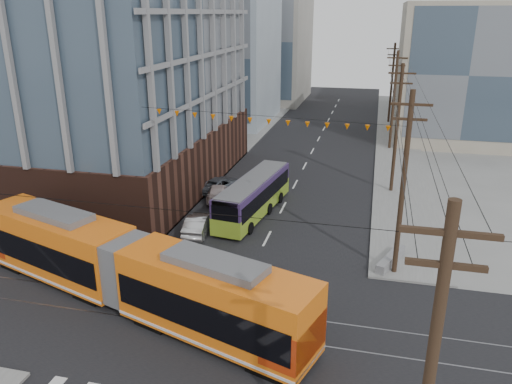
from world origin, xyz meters
TOP-DOWN VIEW (x-y plane):
  - ground at (0.00, 0.00)m, footprint 160.00×160.00m
  - office_building at (-22.00, 23.00)m, footprint 30.00×25.00m
  - bg_bldg_nw_near at (-17.00, 52.00)m, footprint 18.00×16.00m
  - bg_bldg_ne_near at (16.00, 48.00)m, footprint 14.00×14.00m
  - bg_bldg_nw_far at (-14.00, 72.00)m, footprint 16.00×18.00m
  - bg_bldg_ne_far at (18.00, 68.00)m, footprint 16.00×16.00m
  - utility_pole_far at (8.50, 56.00)m, footprint 0.30×0.30m
  - streetcar at (-5.31, 4.17)m, footprint 21.21×9.54m
  - city_bus at (-1.99, 18.15)m, footprint 3.71×10.83m
  - parked_car_silver at (-4.94, 13.78)m, footprint 1.90×4.34m
  - parked_car_white at (-5.63, 20.59)m, footprint 2.82×4.72m
  - parked_car_grey at (-6.04, 22.51)m, footprint 3.59×5.12m
  - jersey_barrier at (8.30, 11.98)m, footprint 2.09×3.64m

SIDE VIEW (x-z plane):
  - ground at x=0.00m, z-range 0.00..0.00m
  - jersey_barrier at x=8.30m, z-range 0.00..0.72m
  - parked_car_white at x=-5.63m, z-range 0.00..1.28m
  - parked_car_grey at x=-6.04m, z-range 0.00..1.30m
  - parked_car_silver at x=-4.94m, z-range 0.00..1.39m
  - city_bus at x=-1.99m, z-range 0.00..3.01m
  - streetcar at x=-5.31m, z-range 0.00..4.11m
  - utility_pole_far at x=8.50m, z-range 0.00..11.00m
  - bg_bldg_ne_far at x=18.00m, z-range 0.00..14.00m
  - bg_bldg_ne_near at x=16.00m, z-range 0.00..16.00m
  - bg_bldg_nw_near at x=-17.00m, z-range 0.00..18.00m
  - bg_bldg_nw_far at x=-14.00m, z-range 0.00..20.00m
  - office_building at x=-22.00m, z-range 0.00..28.60m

